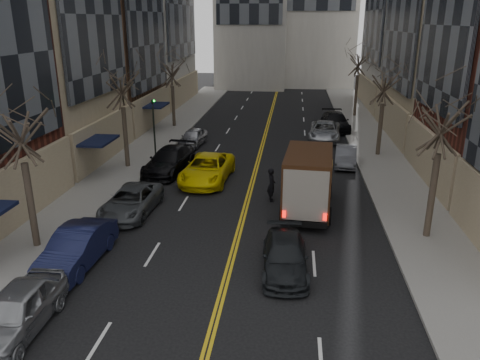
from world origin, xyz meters
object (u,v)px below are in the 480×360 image
at_px(observer_sedan, 285,256).
at_px(taxi, 207,169).
at_px(pedestrian, 271,185).
at_px(ups_truck, 308,181).

height_order(observer_sedan, taxi, taxi).
relative_size(taxi, pedestrian, 3.05).
height_order(ups_truck, observer_sedan, ups_truck).
distance_m(ups_truck, pedestrian, 2.43).
bearing_deg(observer_sedan, pedestrian, 94.09).
bearing_deg(ups_truck, pedestrian, 152.64).
bearing_deg(pedestrian, observer_sedan, 173.65).
relative_size(observer_sedan, taxi, 0.78).
bearing_deg(taxi, observer_sedan, -61.00).
height_order(ups_truck, pedestrian, ups_truck).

